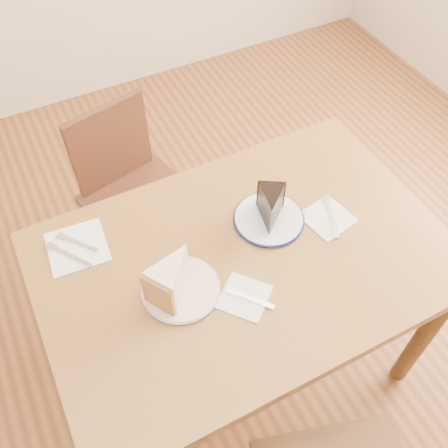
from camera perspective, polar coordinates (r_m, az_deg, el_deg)
ground at (r=2.12m, az=1.83°, el=-15.27°), size 4.00×4.00×0.00m
table at (r=1.55m, az=2.43°, el=-5.73°), size 1.20×0.80×0.75m
chair_far at (r=2.06m, az=-10.17°, el=3.50°), size 0.48×0.48×0.80m
plate_cream at (r=1.40m, az=-4.96°, el=-7.40°), size 0.21×0.21×0.01m
plate_navy at (r=1.55m, az=5.13°, el=0.59°), size 0.21×0.21×0.01m
carrot_cake at (r=1.35m, az=-5.71°, el=-5.98°), size 0.16×0.15×0.11m
chocolate_cake at (r=1.50m, az=5.34°, el=1.66°), size 0.13×0.14×0.10m
napkin_cream at (r=1.39m, az=2.37°, el=-8.33°), size 0.18×0.18×0.00m
napkin_navy at (r=1.58m, az=11.74°, el=0.70°), size 0.16×0.16×0.00m
napkin_spare at (r=1.54m, az=-16.41°, el=-2.53°), size 0.18×0.18×0.00m
fork_cream at (r=1.38m, az=3.07°, el=-8.49°), size 0.10×0.12×0.00m
knife_navy at (r=1.58m, az=12.17°, el=0.88°), size 0.08×0.16×0.00m
fork_spare at (r=1.55m, az=-16.41°, el=-2.07°), size 0.10×0.12×0.00m
knife_spare at (r=1.53m, az=-17.28°, el=-3.43°), size 0.10×0.14×0.00m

